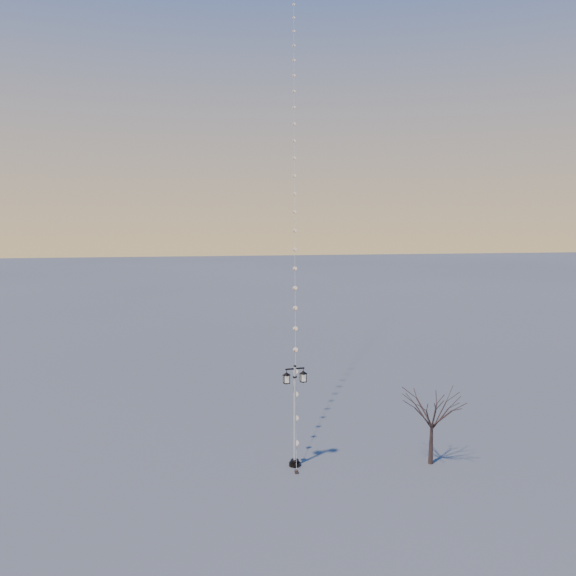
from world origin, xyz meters
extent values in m
plane|color=#5F6061|center=(0.00, 0.00, 0.00)|extent=(300.00, 300.00, 0.00)
cylinder|color=black|center=(-1.11, 2.03, 0.08)|extent=(0.54, 0.54, 0.15)
cylinder|color=black|center=(-1.11, 2.03, 0.22)|extent=(0.39, 0.39, 0.14)
cylinder|color=silver|center=(-1.11, 2.03, 2.56)|extent=(0.13, 0.13, 4.54)
cylinder|color=black|center=(-1.11, 2.03, 4.29)|extent=(0.19, 0.19, 0.06)
cube|color=black|center=(-1.11, 2.03, 4.68)|extent=(0.92, 0.19, 0.06)
sphere|color=black|center=(-1.11, 2.03, 4.80)|extent=(0.14, 0.14, 0.14)
pyramid|color=black|center=(-1.51, 1.97, 4.54)|extent=(0.42, 0.42, 0.14)
cube|color=beige|center=(-1.51, 1.97, 4.24)|extent=(0.25, 0.25, 0.33)
cube|color=black|center=(-1.51, 1.97, 4.05)|extent=(0.29, 0.29, 0.04)
pyramid|color=black|center=(-0.71, 2.09, 4.54)|extent=(0.42, 0.42, 0.14)
cube|color=beige|center=(-0.71, 2.09, 4.24)|extent=(0.25, 0.25, 0.33)
cube|color=black|center=(-0.71, 2.09, 4.05)|extent=(0.29, 0.29, 0.04)
cone|color=#372721|center=(5.29, 1.26, 0.99)|extent=(0.23, 0.23, 1.98)
cylinder|color=#36261F|center=(-1.17, 1.21, 0.09)|extent=(0.17, 0.17, 0.17)
cylinder|color=black|center=(-1.17, 1.21, 0.11)|extent=(0.03, 0.03, 0.21)
cone|color=#DD5D12|center=(1.19, 15.71, 15.80)|extent=(0.07, 0.07, 0.24)
cylinder|color=white|center=(-1.17, 1.21, 0.52)|extent=(0.01, 0.01, 0.69)
camera|label=1|loc=(-5.44, -23.17, 11.60)|focal=35.60mm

